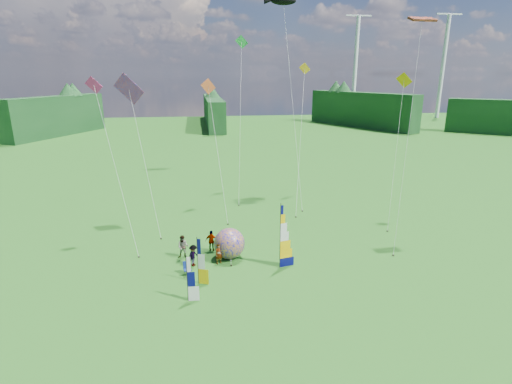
{
  "coord_description": "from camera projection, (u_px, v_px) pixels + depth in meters",
  "views": [
    {
      "loc": [
        -4.87,
        -21.64,
        13.19
      ],
      "look_at": [
        -1.0,
        4.0,
        5.5
      ],
      "focal_mm": 28.0,
      "sensor_mm": 36.0,
      "label": 1
    }
  ],
  "objects": [
    {
      "name": "small_kite_green",
      "position": [
        240.0,
        114.0,
        43.5
      ],
      "size": [
        4.25,
        11.77,
        17.95
      ],
      "primitive_type": null,
      "rotation": [
        0.0,
        0.0,
        0.02
      ],
      "color": "green",
      "rests_on": "ground"
    },
    {
      "name": "small_kite_red",
      "position": [
        217.0,
        145.0,
        38.04
      ],
      "size": [
        7.67,
        11.08,
        13.33
      ],
      "primitive_type": null,
      "rotation": [
        0.0,
        0.0,
        0.41
      ],
      "color": "#F45C33",
      "rests_on": "ground"
    },
    {
      "name": "small_kite_orange",
      "position": [
        301.0,
        132.0,
        40.94
      ],
      "size": [
        5.46,
        12.05,
        14.83
      ],
      "primitive_type": null,
      "rotation": [
        0.0,
        0.0,
        0.02
      ],
      "color": "#FDAA19",
      "rests_on": "ground"
    },
    {
      "name": "turbine_right",
      "position": [
        355.0,
        68.0,
        123.83
      ],
      "size": [
        8.0,
        1.2,
        30.0
      ],
      "primitive_type": null,
      "color": "silver",
      "rests_on": "ground"
    },
    {
      "name": "spectator_d",
      "position": [
        212.0,
        241.0,
        30.73
      ],
      "size": [
        1.04,
        0.6,
        1.68
      ],
      "primitive_type": "imported",
      "rotation": [
        0.0,
        0.0,
        2.93
      ],
      "color": "#66594C",
      "rests_on": "ground"
    },
    {
      "name": "kite_rainbow_delta",
      "position": [
        143.0,
        148.0,
        34.08
      ],
      "size": [
        10.72,
        13.17,
        14.3
      ],
      "primitive_type": null,
      "rotation": [
        0.0,
        0.0,
        -0.34
      ],
      "color": "red",
      "rests_on": "ground"
    },
    {
      "name": "treeline_ring",
      "position": [
        283.0,
        234.0,
        23.82
      ],
      "size": [
        210.0,
        210.0,
        8.0
      ],
      "primitive_type": null,
      "color": "#235325",
      "rests_on": "ground"
    },
    {
      "name": "small_kite_yellow",
      "position": [
        397.0,
        147.0,
        35.45
      ],
      "size": [
        7.95,
        9.1,
        13.84
      ],
      "primitive_type": null,
      "rotation": [
        0.0,
        0.0,
        -0.42
      ],
      "color": "#EEA500",
      "rests_on": "ground"
    },
    {
      "name": "small_kite_pink",
      "position": [
        115.0,
        162.0,
        30.42
      ],
      "size": [
        6.86,
        8.9,
        13.5
      ],
      "primitive_type": null,
      "rotation": [
        0.0,
        0.0,
        -0.19
      ],
      "color": "#E62B7E",
      "rests_on": "ground"
    },
    {
      "name": "side_banner_far",
      "position": [
        187.0,
        279.0,
        23.71
      ],
      "size": [
        0.88,
        0.16,
        2.91
      ],
      "primitive_type": null,
      "rotation": [
        0.0,
        0.0,
        -0.07
      ],
      "color": "white",
      "rests_on": "ground"
    },
    {
      "name": "spectator_a",
      "position": [
        219.0,
        254.0,
        28.67
      ],
      "size": [
        0.64,
        0.53,
        1.51
      ],
      "primitive_type": "imported",
      "rotation": [
        0.0,
        0.0,
        0.37
      ],
      "color": "#66594C",
      "rests_on": "ground"
    },
    {
      "name": "kite_parafoil",
      "position": [
        410.0,
        122.0,
        30.31
      ],
      "size": [
        8.96,
        10.84,
        19.37
      ],
      "primitive_type": null,
      "rotation": [
        0.0,
        0.0,
        -0.14
      ],
      "color": "#C64024",
      "rests_on": "ground"
    },
    {
      "name": "ground",
      "position": [
        281.0,
        293.0,
        24.96
      ],
      "size": [
        220.0,
        220.0,
        0.0
      ],
      "primitive_type": "plane",
      "color": "#3B802C",
      "rests_on": "ground"
    },
    {
      "name": "feather_banner_main",
      "position": [
        280.0,
        237.0,
        27.65
      ],
      "size": [
        1.25,
        0.38,
        4.64
      ],
      "primitive_type": null,
      "rotation": [
        0.0,
        0.0,
        0.22
      ],
      "color": "#080A55",
      "rests_on": "ground"
    },
    {
      "name": "spectator_b",
      "position": [
        183.0,
        247.0,
        29.57
      ],
      "size": [
        0.91,
        0.56,
        1.76
      ],
      "primitive_type": "imported",
      "rotation": [
        0.0,
        0.0,
        -0.16
      ],
      "color": "#66594C",
      "rests_on": "ground"
    },
    {
      "name": "side_banner_left",
      "position": [
        198.0,
        261.0,
        25.7
      ],
      "size": [
        0.87,
        0.41,
        3.17
      ],
      "primitive_type": null,
      "rotation": [
        0.0,
        0.0,
        -0.37
      ],
      "color": "#FCBE05",
      "rests_on": "ground"
    },
    {
      "name": "camp_chair",
      "position": [
        187.0,
        269.0,
        27.13
      ],
      "size": [
        0.63,
        0.63,
        0.93
      ],
      "primitive_type": null,
      "rotation": [
        0.0,
        0.0,
        0.2
      ],
      "color": "navy",
      "rests_on": "ground"
    },
    {
      "name": "bol_inflatable",
      "position": [
        229.0,
        243.0,
        29.5
      ],
      "size": [
        2.95,
        2.95,
        2.3
      ],
      "primitive_type": "sphere",
      "rotation": [
        0.0,
        0.0,
        -0.35
      ],
      "color": "#03099D",
      "rests_on": "ground"
    },
    {
      "name": "spectator_c",
      "position": [
        193.0,
        256.0,
        28.34
      ],
      "size": [
        0.89,
        1.07,
        1.59
      ],
      "primitive_type": "imported",
      "rotation": [
        0.0,
        0.0,
        0.99
      ],
      "color": "#66594C",
      "rests_on": "ground"
    },
    {
      "name": "turbine_left",
      "position": [
        443.0,
        68.0,
        120.77
      ],
      "size": [
        8.0,
        1.2,
        30.0
      ],
      "primitive_type": null,
      "color": "silver",
      "rests_on": "ground"
    },
    {
      "name": "kite_whale",
      "position": [
        293.0,
        93.0,
        41.55
      ],
      "size": [
        5.95,
        14.0,
        22.52
      ],
      "primitive_type": null,
      "rotation": [
        0.0,
        0.0,
        0.2
      ],
      "color": "black",
      "rests_on": "ground"
    }
  ]
}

